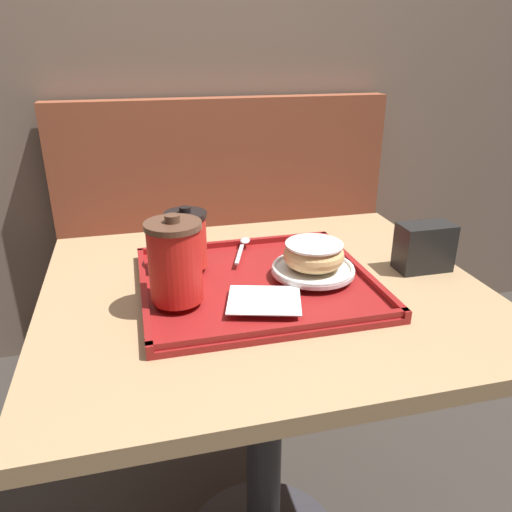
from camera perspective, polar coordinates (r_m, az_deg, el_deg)
The scene contains 11 objects.
wall_behind at distance 1.94m, azimuth -8.05°, elevation 23.55°, with size 8.00×0.05×2.40m.
booth_bench at distance 1.93m, azimuth -2.53°, elevation -3.39°, with size 1.26×0.44×1.00m.
cafe_table at distance 1.06m, azimuth 0.97°, elevation -12.42°, with size 0.84×0.73×0.75m.
serving_tray at distance 0.96m, azimuth -0.00°, elevation -3.12°, with size 0.43×0.39×0.02m.
napkin_paper at distance 0.86m, azimuth 0.95°, elevation -5.05°, with size 0.15×0.14×0.00m.
coffee_cup_front at distance 0.85m, azimuth -9.23°, elevation -0.57°, with size 0.10×0.10×0.15m.
coffee_cup_rear at distance 0.98m, azimuth -7.94°, elevation 1.94°, with size 0.08×0.08×0.12m.
plate_with_chocolate_donut at distance 0.97m, azimuth 6.53°, elevation -1.45°, with size 0.16×0.16×0.01m.
donut_chocolate_glazed at distance 0.96m, azimuth 6.61°, elevation 0.19°, with size 0.12×0.12×0.05m.
spoon at distance 1.09m, azimuth -1.60°, elevation 1.35°, with size 0.06×0.13×0.01m.
napkin_dispenser at distance 1.08m, azimuth 18.60°, elevation 1.03°, with size 0.11×0.06×0.10m.
Camera 1 is at (-0.23, -0.83, 1.18)m, focal length 35.00 mm.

